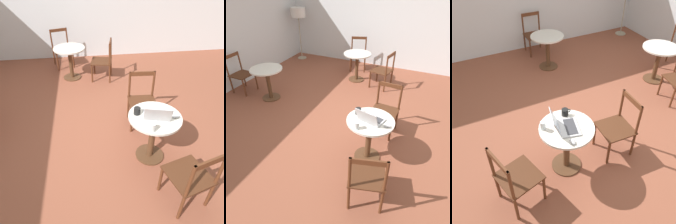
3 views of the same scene
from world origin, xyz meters
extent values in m
plane|color=brown|center=(0.00, 0.00, 0.00)|extent=(16.00, 16.00, 0.00)
cube|color=silver|center=(3.23, 0.00, 1.35)|extent=(0.06, 9.40, 2.70)
cylinder|color=#51331E|center=(-0.66, -0.54, 0.01)|extent=(0.41, 0.41, 0.02)
cylinder|color=#51331E|center=(-0.66, -0.54, 0.35)|extent=(0.09, 0.09, 0.67)
cylinder|color=silver|center=(-0.66, -0.54, 0.70)|extent=(0.69, 0.69, 0.03)
cylinder|color=#51331E|center=(1.95, 0.62, 0.01)|extent=(0.41, 0.41, 0.02)
cylinder|color=#51331E|center=(1.95, 0.62, 0.35)|extent=(0.09, 0.09, 0.67)
cylinder|color=silver|center=(1.95, 0.62, 0.70)|extent=(0.69, 0.69, 0.03)
cylinder|color=#562D19|center=(-1.24, -0.50, 0.21)|extent=(0.04, 0.04, 0.42)
cylinder|color=#562D19|center=(-1.13, -0.88, 0.21)|extent=(0.04, 0.04, 0.42)
cylinder|color=#562D19|center=(-1.62, -0.60, 0.21)|extent=(0.04, 0.04, 0.42)
cylinder|color=#562D19|center=(-1.51, -0.98, 0.21)|extent=(0.04, 0.04, 0.42)
cube|color=#492715|center=(-1.37, -0.74, 0.43)|extent=(0.55, 0.55, 0.02)
cylinder|color=#562D19|center=(-1.62, -0.60, 0.67)|extent=(0.04, 0.04, 0.45)
cylinder|color=#562D19|center=(-1.51, -0.98, 0.67)|extent=(0.04, 0.04, 0.45)
cube|color=#562D19|center=(-1.56, -0.79, 0.86)|extent=(0.14, 0.41, 0.07)
cylinder|color=#562D19|center=(-0.14, -0.77, 0.21)|extent=(0.04, 0.04, 0.42)
cylinder|color=#562D19|center=(-0.11, -0.37, 0.21)|extent=(0.04, 0.04, 0.42)
cylinder|color=#562D19|center=(0.26, -0.79, 0.21)|extent=(0.04, 0.04, 0.42)
cylinder|color=#562D19|center=(0.28, -0.40, 0.21)|extent=(0.04, 0.04, 0.42)
cube|color=#492715|center=(0.07, -0.58, 0.43)|extent=(0.47, 0.47, 0.02)
cylinder|color=#562D19|center=(0.26, -0.79, 0.67)|extent=(0.04, 0.04, 0.45)
cylinder|color=#562D19|center=(0.28, -0.40, 0.67)|extent=(0.04, 0.04, 0.45)
cube|color=#562D19|center=(0.27, -0.59, 0.86)|extent=(0.05, 0.42, 0.07)
cylinder|color=#562D19|center=(2.49, 0.58, 0.21)|extent=(0.04, 0.04, 0.42)
cylinder|color=#562D19|center=(2.37, 0.96, 0.21)|extent=(0.04, 0.04, 0.42)
cylinder|color=#562D19|center=(2.87, 0.70, 0.21)|extent=(0.04, 0.04, 0.42)
cylinder|color=#562D19|center=(2.75, 1.07, 0.21)|extent=(0.04, 0.04, 0.42)
cube|color=#492715|center=(2.62, 0.83, 0.43)|extent=(0.56, 0.56, 0.02)
cylinder|color=#562D19|center=(2.87, 0.70, 0.67)|extent=(0.04, 0.04, 0.45)
cylinder|color=#562D19|center=(2.75, 1.07, 0.67)|extent=(0.04, 0.04, 0.45)
cube|color=#562D19|center=(2.81, 0.88, 0.86)|extent=(0.15, 0.41, 0.07)
cylinder|color=#562D19|center=(1.66, 0.16, 0.21)|extent=(0.04, 0.04, 0.42)
cylinder|color=#562D19|center=(2.04, 0.08, 0.21)|extent=(0.04, 0.04, 0.42)
cylinder|color=#562D19|center=(1.58, -0.23, 0.21)|extent=(0.04, 0.04, 0.42)
cylinder|color=#562D19|center=(1.97, -0.30, 0.21)|extent=(0.04, 0.04, 0.42)
cube|color=#492715|center=(1.81, -0.07, 0.43)|extent=(0.52, 0.52, 0.02)
cylinder|color=#562D19|center=(1.58, -0.23, 0.67)|extent=(0.04, 0.04, 0.45)
cylinder|color=#562D19|center=(1.97, -0.30, 0.67)|extent=(0.04, 0.04, 0.45)
cube|color=#562D19|center=(1.77, -0.27, 0.86)|extent=(0.42, 0.11, 0.07)
cube|color=#B7B7BC|center=(-0.64, -0.55, 0.73)|extent=(0.31, 0.38, 0.02)
cube|color=#38383D|center=(-0.62, -0.56, 0.74)|extent=(0.20, 0.30, 0.00)
cube|color=#B7B7BC|center=(-0.80, -0.51, 0.85)|extent=(0.17, 0.34, 0.23)
cube|color=#9EB2C6|center=(-0.79, -0.52, 0.85)|extent=(0.15, 0.31, 0.20)
ellipsoid|color=#B7B7BC|center=(-0.71, -0.79, 0.74)|extent=(0.06, 0.10, 0.03)
cylinder|color=black|center=(-0.58, -0.32, 0.77)|extent=(0.09, 0.09, 0.09)
torus|color=black|center=(-0.52, -0.32, 0.77)|extent=(0.05, 0.01, 0.05)
cylinder|color=silver|center=(-0.92, -0.43, 0.77)|extent=(0.06, 0.06, 0.11)
camera|label=1|loc=(-2.77, 0.30, 2.43)|focal=35.00mm
camera|label=2|loc=(-3.14, -1.15, 2.55)|focal=35.00mm
camera|label=3|loc=(-1.67, -2.48, 2.82)|focal=40.00mm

